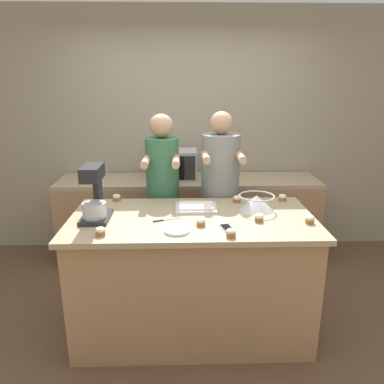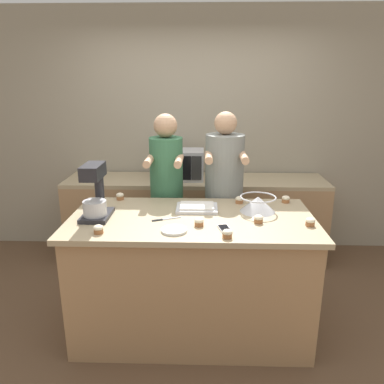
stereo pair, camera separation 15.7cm
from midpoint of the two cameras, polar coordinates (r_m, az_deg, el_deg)
The scene contains 21 objects.
ground_plane at distance 3.26m, azimuth -1.45°, elevation -19.83°, with size 16.00×16.00×0.00m, color brown.
back_wall at distance 4.30m, azimuth -1.67°, elevation 8.90°, with size 10.00×0.06×2.70m.
island_counter at distance 2.99m, azimuth -1.51°, elevation -12.41°, with size 1.82×0.91×0.96m.
back_counter at distance 4.19m, azimuth -1.57°, elevation -4.01°, with size 2.80×0.60×0.91m.
person_left at distance 3.43m, azimuth -5.76°, elevation -1.19°, with size 0.32×0.49×1.66m.
person_right at distance 3.43m, azimuth 2.94°, elevation -1.22°, with size 0.35×0.51×1.68m.
stand_mixer at distance 2.80m, azimuth -16.21°, elevation -0.63°, with size 0.20×0.30×0.41m.
mixing_bowl at distance 2.94m, azimuth 8.30°, elevation -1.55°, with size 0.28×0.28×0.12m.
baking_tray at distance 2.94m, azimuth -0.92°, elevation -2.37°, with size 0.32×0.24×0.04m.
microwave_oven at distance 4.01m, azimuth -4.12°, elevation 4.15°, with size 0.52×0.33×0.31m.
cell_phone at distance 2.58m, azimuth 3.60°, elevation -5.53°, with size 0.10×0.16×0.01m.
small_plate at distance 2.53m, azimuth -4.12°, elevation -5.90°, with size 0.18×0.18×0.02m.
knife at distance 2.74m, azimuth -5.73°, elevation -4.25°, with size 0.21×0.10×0.01m.
cupcake_0 at distance 2.77m, azimuth 15.98°, elevation -4.04°, with size 0.07×0.07×0.06m.
cupcake_1 at distance 3.22m, azimuth 12.25°, elevation -0.83°, with size 0.07×0.07×0.06m.
cupcake_2 at distance 2.44m, azimuth 4.12°, elevation -6.25°, with size 0.07×0.07×0.06m.
cupcake_3 at distance 2.55m, azimuth -15.51°, elevation -5.81°, with size 0.07×0.07×0.06m.
cupcake_4 at distance 2.62m, azimuth -0.36°, elevation -4.58°, with size 0.07×0.07×0.06m.
cupcake_5 at distance 3.22m, azimuth -12.78°, elevation -0.84°, with size 0.07×0.07×0.06m.
cupcake_6 at distance 3.12m, azimuth 5.44°, elevation -1.07°, with size 0.07×0.07×0.06m.
cupcake_7 at distance 2.72m, azimuth 8.57°, elevation -3.89°, with size 0.07×0.07×0.06m.
Camera 1 is at (-0.08, -2.61, 1.95)m, focal length 35.00 mm.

